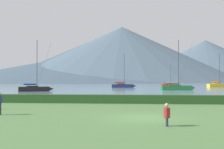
# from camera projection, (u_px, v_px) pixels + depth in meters

# --- Properties ---
(ground_plane) EXTENTS (1000.00, 1000.00, 0.00)m
(ground_plane) POSITION_uv_depth(u_px,v_px,m) (144.00, 118.00, 18.01)
(ground_plane) COLOR #517A42
(harbor_water) EXTENTS (320.00, 246.00, 0.00)m
(harbor_water) POSITION_uv_depth(u_px,v_px,m) (136.00, 84.00, 154.47)
(harbor_water) COLOR gray
(harbor_water) RESTS_ON ground_plane
(hedge_line) EXTENTS (80.00, 1.20, 0.91)m
(hedge_line) POSITION_uv_depth(u_px,v_px,m) (141.00, 99.00, 28.97)
(hedge_line) COLOR #284C23
(hedge_line) RESTS_ON ground_plane
(sailboat_slip_0) EXTENTS (8.63, 3.28, 12.43)m
(sailboat_slip_0) POSITION_uv_depth(u_px,v_px,m) (177.00, 87.00, 66.44)
(sailboat_slip_0) COLOR #236B38
(sailboat_slip_0) RESTS_ON harbor_water
(sailboat_slip_2) EXTENTS (7.17, 3.10, 8.07)m
(sailboat_slip_2) POSITION_uv_depth(u_px,v_px,m) (170.00, 85.00, 99.61)
(sailboat_slip_2) COLOR red
(sailboat_slip_2) RESTS_ON harbor_water
(sailboat_slip_3) EXTENTS (8.22, 3.08, 11.34)m
(sailboat_slip_3) POSITION_uv_depth(u_px,v_px,m) (123.00, 86.00, 88.82)
(sailboat_slip_3) COLOR navy
(sailboat_slip_3) RESTS_ON harbor_water
(sailboat_slip_4) EXTENTS (8.54, 4.10, 11.80)m
(sailboat_slip_4) POSITION_uv_depth(u_px,v_px,m) (218.00, 85.00, 94.64)
(sailboat_slip_4) COLOR gold
(sailboat_slip_4) RESTS_ON harbor_water
(sailboat_slip_5) EXTENTS (7.62, 4.09, 11.44)m
(sailboat_slip_5) POSITION_uv_depth(u_px,v_px,m) (35.00, 88.00, 60.00)
(sailboat_slip_5) COLOR black
(sailboat_slip_5) RESTS_ON harbor_water
(person_seated_viewer) EXTENTS (0.36, 0.56, 1.25)m
(person_seated_viewer) POSITION_uv_depth(u_px,v_px,m) (167.00, 113.00, 14.72)
(person_seated_viewer) COLOR #2D3347
(person_seated_viewer) RESTS_ON ground_plane
(distant_hill_west_ridge) EXTENTS (253.66, 253.66, 57.30)m
(distant_hill_west_ridge) POSITION_uv_depth(u_px,v_px,m) (87.00, 62.00, 398.01)
(distant_hill_west_ridge) COLOR #425666
(distant_hill_west_ridge) RESTS_ON ground_plane
(distant_hill_central_peak) EXTENTS (258.21, 258.21, 64.04)m
(distant_hill_central_peak) POSITION_uv_depth(u_px,v_px,m) (122.00, 54.00, 312.50)
(distant_hill_central_peak) COLOR #4C6070
(distant_hill_central_peak) RESTS_ON ground_plane
(distant_hill_east_ridge) EXTENTS (233.33, 233.33, 61.99)m
(distant_hill_east_ridge) POSITION_uv_depth(u_px,v_px,m) (205.00, 61.00, 402.28)
(distant_hill_east_ridge) COLOR #4C6070
(distant_hill_east_ridge) RESTS_ON ground_plane
(distant_hill_far_shoulder) EXTENTS (338.94, 338.94, 35.13)m
(distant_hill_far_shoulder) POSITION_uv_depth(u_px,v_px,m) (88.00, 68.00, 339.59)
(distant_hill_far_shoulder) COLOR #425666
(distant_hill_far_shoulder) RESTS_ON ground_plane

